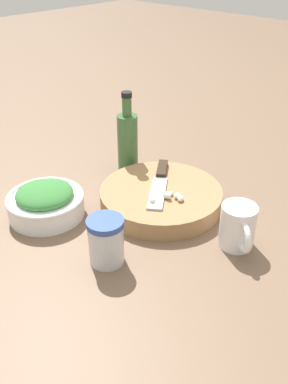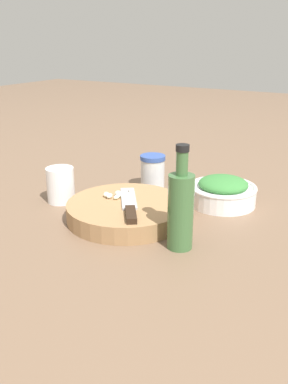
% 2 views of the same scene
% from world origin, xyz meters
% --- Properties ---
extents(ground_plane, '(5.00, 5.00, 0.00)m').
position_xyz_m(ground_plane, '(0.00, 0.00, 0.00)').
color(ground_plane, brown).
extents(cutting_board, '(0.28, 0.28, 0.04)m').
position_xyz_m(cutting_board, '(-0.04, -0.06, 0.02)').
color(cutting_board, '#9E754C').
rests_on(cutting_board, ground_plane).
extents(chef_knife, '(0.15, 0.19, 0.01)m').
position_xyz_m(chef_knife, '(-0.02, -0.08, 0.05)').
color(chef_knife, black).
rests_on(chef_knife, cutting_board).
extents(garlic_cloves, '(0.06, 0.07, 0.02)m').
position_xyz_m(garlic_cloves, '(-0.08, -0.04, 0.05)').
color(garlic_cloves, silver).
rests_on(garlic_cloves, cutting_board).
extents(herb_bowl, '(0.17, 0.17, 0.07)m').
position_xyz_m(herb_bowl, '(0.12, 0.15, 0.03)').
color(herb_bowl, white).
rests_on(herb_bowl, ground_plane).
extents(spice_jar, '(0.07, 0.07, 0.10)m').
position_xyz_m(spice_jar, '(-0.10, 0.16, 0.05)').
color(spice_jar, silver).
rests_on(spice_jar, ground_plane).
extents(coffee_mug, '(0.09, 0.09, 0.09)m').
position_xyz_m(coffee_mug, '(-0.25, -0.04, 0.05)').
color(coffee_mug, white).
rests_on(coffee_mug, ground_plane).
extents(oil_bottle, '(0.05, 0.05, 0.22)m').
position_xyz_m(oil_bottle, '(0.13, -0.12, 0.09)').
color(oil_bottle, '#3D6638').
rests_on(oil_bottle, ground_plane).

